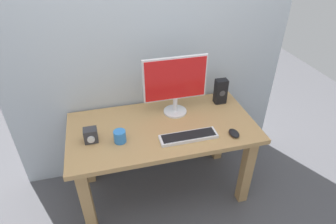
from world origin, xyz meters
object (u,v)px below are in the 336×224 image
at_px(speaker_right, 221,91).
at_px(coffee_mug, 120,136).
at_px(keyboard_primary, 188,137).
at_px(desk, 163,138).
at_px(monitor, 175,83).
at_px(audio_controller, 91,135).
at_px(mouse, 234,133).

relative_size(speaker_right, coffee_mug, 2.40).
bearing_deg(speaker_right, coffee_mug, -160.67).
relative_size(keyboard_primary, coffee_mug, 4.68).
relative_size(desk, coffee_mug, 15.82).
xyz_separation_m(monitor, speaker_right, (0.41, 0.04, -0.16)).
bearing_deg(audio_controller, desk, 5.34).
height_order(desk, audio_controller, audio_controller).
bearing_deg(mouse, desk, 150.52).
relative_size(monitor, keyboard_primary, 1.19).
xyz_separation_m(desk, mouse, (0.48, -0.24, 0.14)).
height_order(desk, speaker_right, speaker_right).
xyz_separation_m(mouse, speaker_right, (0.08, 0.45, 0.09)).
bearing_deg(coffee_mug, mouse, -9.43).
xyz_separation_m(desk, audio_controller, (-0.53, -0.05, 0.17)).
height_order(monitor, audio_controller, monitor).
height_order(desk, monitor, monitor).
xyz_separation_m(desk, coffee_mug, (-0.33, -0.10, 0.17)).
bearing_deg(speaker_right, mouse, -99.84).
distance_m(speaker_right, coffee_mug, 0.94).
relative_size(desk, keyboard_primary, 3.38).
bearing_deg(keyboard_primary, monitor, 90.39).
distance_m(mouse, speaker_right, 0.46).
bearing_deg(audio_controller, keyboard_primary, -11.68).
xyz_separation_m(keyboard_primary, audio_controller, (-0.67, 0.14, 0.04)).
relative_size(audio_controller, coffee_mug, 1.16).
relative_size(monitor, coffee_mug, 5.57).
distance_m(monitor, speaker_right, 0.44).
bearing_deg(speaker_right, keyboard_primary, -135.92).
height_order(monitor, coffee_mug, monitor).
height_order(mouse, coffee_mug, coffee_mug).
bearing_deg(speaker_right, desk, -159.50).
distance_m(desk, coffee_mug, 0.39).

